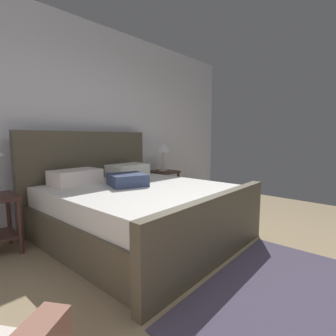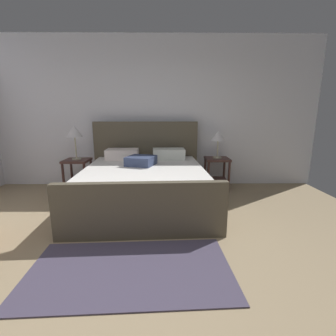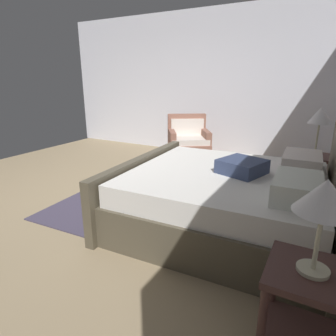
{
  "view_description": "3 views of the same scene",
  "coord_description": "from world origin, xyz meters",
  "px_view_note": "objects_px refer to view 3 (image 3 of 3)",
  "views": [
    {
      "loc": [
        -2.01,
        -0.46,
        1.19
      ],
      "look_at": [
        -0.13,
        1.31,
        0.88
      ],
      "focal_mm": 27.06,
      "sensor_mm": 36.0,
      "label": 1
    },
    {
      "loc": [
        0.2,
        -1.73,
        1.38
      ],
      "look_at": [
        0.23,
        1.13,
        0.75
      ],
      "focal_mm": 25.35,
      "sensor_mm": 36.0,
      "label": 2
    },
    {
      "loc": [
        2.62,
        2.6,
        1.54
      ],
      "look_at": [
        0.17,
        1.26,
        0.67
      ],
      "focal_mm": 30.83,
      "sensor_mm": 36.0,
      "label": 3
    }
  ],
  "objects_px": {
    "nightstand_left": "(312,170)",
    "armchair": "(188,145)",
    "bed": "(231,198)",
    "table_lamp_left": "(320,117)",
    "nightstand_right": "(307,303)",
    "table_lamp_right": "(325,199)"
  },
  "relations": [
    {
      "from": "nightstand_left",
      "to": "bed",
      "type": "bearing_deg",
      "value": -27.98
    },
    {
      "from": "table_lamp_right",
      "to": "nightstand_left",
      "type": "height_order",
      "value": "table_lamp_right"
    },
    {
      "from": "table_lamp_right",
      "to": "table_lamp_left",
      "type": "height_order",
      "value": "table_lamp_left"
    },
    {
      "from": "bed",
      "to": "table_lamp_left",
      "type": "bearing_deg",
      "value": 152.02
    },
    {
      "from": "table_lamp_right",
      "to": "nightstand_left",
      "type": "relative_size",
      "value": 0.83
    },
    {
      "from": "nightstand_left",
      "to": "table_lamp_left",
      "type": "height_order",
      "value": "table_lamp_left"
    },
    {
      "from": "bed",
      "to": "nightstand_left",
      "type": "bearing_deg",
      "value": 152.02
    },
    {
      "from": "bed",
      "to": "nightstand_right",
      "type": "height_order",
      "value": "bed"
    },
    {
      "from": "table_lamp_right",
      "to": "nightstand_right",
      "type": "bearing_deg",
      "value": -116.57
    },
    {
      "from": "table_lamp_right",
      "to": "armchair",
      "type": "distance_m",
      "value": 4.08
    },
    {
      "from": "bed",
      "to": "nightstand_left",
      "type": "relative_size",
      "value": 3.69
    },
    {
      "from": "table_lamp_right",
      "to": "nightstand_left",
      "type": "distance_m",
      "value": 2.66
    },
    {
      "from": "nightstand_right",
      "to": "nightstand_left",
      "type": "height_order",
      "value": "same"
    },
    {
      "from": "nightstand_right",
      "to": "bed",
      "type": "bearing_deg",
      "value": -148.18
    },
    {
      "from": "nightstand_left",
      "to": "armchair",
      "type": "bearing_deg",
      "value": -109.42
    },
    {
      "from": "nightstand_left",
      "to": "armchair",
      "type": "distance_m",
      "value": 2.26
    },
    {
      "from": "nightstand_right",
      "to": "armchair",
      "type": "height_order",
      "value": "armchair"
    },
    {
      "from": "bed",
      "to": "table_lamp_left",
      "type": "relative_size",
      "value": 3.61
    },
    {
      "from": "bed",
      "to": "table_lamp_left",
      "type": "distance_m",
      "value": 1.64
    },
    {
      "from": "table_lamp_left",
      "to": "nightstand_right",
      "type": "bearing_deg",
      "value": 2.64
    },
    {
      "from": "bed",
      "to": "nightstand_right",
      "type": "xyz_separation_m",
      "value": [
        1.3,
        0.81,
        0.05
      ]
    },
    {
      "from": "nightstand_right",
      "to": "armchair",
      "type": "distance_m",
      "value": 4.03
    }
  ]
}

